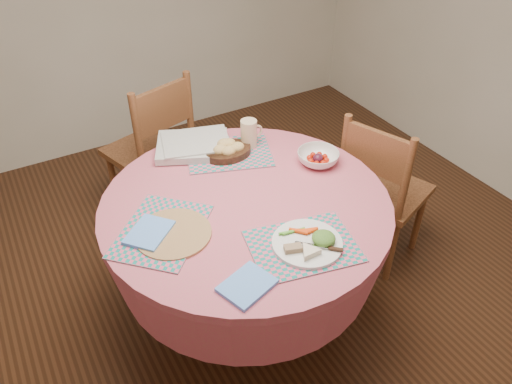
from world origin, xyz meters
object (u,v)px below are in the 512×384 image
chair_back (154,147)px  fruit_bowl (318,158)px  dinner_plate (310,242)px  latte_mug (249,133)px  chair_right (380,189)px  dining_table (246,235)px  bread_bowl (228,149)px  wicker_trivet (173,234)px

chair_back → fruit_bowl: 1.08m
dinner_plate → latte_mug: bearing=78.4°
latte_mug → chair_right: bearing=-28.1°
latte_mug → dining_table: bearing=-121.3°
dinner_plate → fruit_bowl: (0.36, 0.45, 0.01)m
chair_right → bread_bowl: size_ratio=3.94×
dinner_plate → wicker_trivet: bearing=143.2°
wicker_trivet → chair_back: bearing=74.9°
dining_table → chair_right: bearing=3.2°
dining_table → dinner_plate: 0.43m
dining_table → chair_back: size_ratio=1.30×
latte_mug → chair_back: bearing=115.1°
dining_table → fruit_bowl: bearing=11.1°
chair_right → latte_mug: size_ratio=6.58×
chair_right → wicker_trivet: size_ratio=3.02×
dinner_plate → bread_bowl: (0.02, 0.71, 0.01)m
dining_table → chair_back: 1.00m
chair_back → bread_bowl: bearing=87.0°
chair_back → chair_right: bearing=116.3°
bread_bowl → chair_right: bearing=-22.4°
dining_table → bread_bowl: 0.43m
chair_right → chair_back: (-0.90, 0.95, 0.02)m
chair_right → wicker_trivet: chair_right is taller
dining_table → latte_mug: bearing=58.7°
chair_back → dinner_plate: 1.39m
chair_back → dinner_plate: size_ratio=3.54×
dining_table → fruit_bowl: fruit_bowl is taller
dining_table → chair_back: (-0.07, 1.00, -0.06)m
dining_table → chair_right: 0.84m
dining_table → chair_right: (0.84, 0.05, -0.08)m
dining_table → dinner_plate: (0.08, -0.36, 0.22)m
latte_mug → fruit_bowl: bearing=-54.5°
wicker_trivet → fruit_bowl: fruit_bowl is taller
chair_back → wicker_trivet: chair_back is taller
dinner_plate → latte_mug: 0.75m
dinner_plate → fruit_bowl: size_ratio=1.19×
chair_right → latte_mug: bearing=41.6°
wicker_trivet → fruit_bowl: size_ratio=1.33×
latte_mug → fruit_bowl: 0.36m
dinner_plate → chair_right: bearing=28.1°
bread_bowl → fruit_bowl: (0.33, -0.27, -0.01)m
fruit_bowl → chair_back: bearing=118.6°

